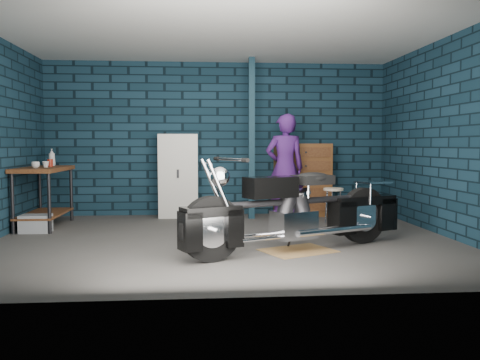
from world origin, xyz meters
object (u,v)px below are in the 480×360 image
object	(u,v)px
person	(285,168)
locker	(178,176)
storage_bin	(36,224)
motorcycle	(298,204)
shop_stool	(333,206)
tool_chest	(302,180)
workbench	(44,197)

from	to	relation	value
person	locker	size ratio (longest dim) A/B	1.22
storage_bin	motorcycle	bearing A→B (deg)	-24.10
locker	shop_stool	bearing A→B (deg)	-21.76
storage_bin	shop_stool	xyz separation A→B (m)	(4.43, 0.43, 0.16)
person	tool_chest	bearing A→B (deg)	-128.22
motorcycle	locker	distance (m)	3.33
workbench	person	bearing A→B (deg)	5.13
workbench	motorcycle	world-z (taller)	motorcycle
workbench	storage_bin	xyz separation A→B (m)	(0.02, -0.50, -0.33)
locker	storage_bin	bearing A→B (deg)	-144.43
person	locker	world-z (taller)	person
locker	tool_chest	xyz separation A→B (m)	(2.17, 0.00, -0.08)
person	locker	xyz separation A→B (m)	(-1.76, 0.57, -0.16)
motorcycle	person	xyz separation A→B (m)	(0.25, 2.39, 0.32)
storage_bin	locker	bearing A→B (deg)	35.57
person	storage_bin	size ratio (longest dim) A/B	4.29
motorcycle	locker	size ratio (longest dim) A/B	1.77
tool_chest	shop_stool	size ratio (longest dim) A/B	2.24
tool_chest	storage_bin	bearing A→B (deg)	-161.20
person	shop_stool	distance (m)	1.00
person	tool_chest	world-z (taller)	person
workbench	storage_bin	size ratio (longest dim) A/B	3.44
storage_bin	locker	distance (m)	2.49
shop_stool	person	bearing A→B (deg)	149.83
motorcycle	shop_stool	world-z (taller)	motorcycle
motorcycle	person	distance (m)	2.43
person	workbench	bearing A→B (deg)	2.60
motorcycle	tool_chest	size ratio (longest dim) A/B	1.99
person	locker	distance (m)	1.86
workbench	tool_chest	xyz separation A→B (m)	(4.16, 0.91, 0.18)
workbench	person	world-z (taller)	person
workbench	locker	distance (m)	2.21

